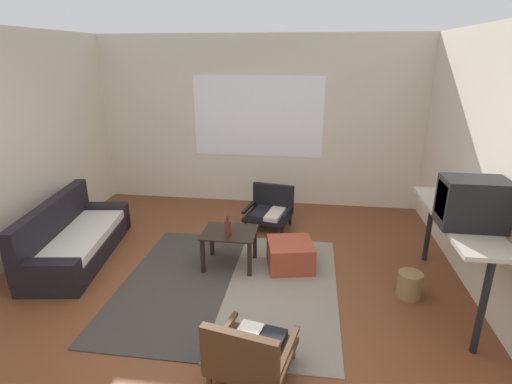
{
  "coord_description": "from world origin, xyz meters",
  "views": [
    {
      "loc": [
        0.87,
        -3.34,
        2.39
      ],
      "look_at": [
        0.29,
        0.76,
        0.95
      ],
      "focal_mm": 27.87,
      "sensor_mm": 36.0,
      "label": 1
    }
  ],
  "objects_px": {
    "armchair_striped_foreground": "(249,354)",
    "console_shelf": "(457,225)",
    "crt_television": "(472,203)",
    "clay_vase": "(452,195)",
    "wicker_basket": "(409,285)",
    "ottoman_orange": "(290,255)",
    "armchair_by_window": "(270,208)",
    "coffee_table": "(229,239)",
    "couch": "(74,240)",
    "glass_bottle": "(228,227)"
  },
  "relations": [
    {
      "from": "crt_television",
      "to": "clay_vase",
      "type": "distance_m",
      "value": 0.54
    },
    {
      "from": "console_shelf",
      "to": "wicker_basket",
      "type": "bearing_deg",
      "value": -174.99
    },
    {
      "from": "armchair_by_window",
      "to": "ottoman_orange",
      "type": "distance_m",
      "value": 1.24
    },
    {
      "from": "console_shelf",
      "to": "crt_television",
      "type": "height_order",
      "value": "crt_television"
    },
    {
      "from": "coffee_table",
      "to": "crt_television",
      "type": "xyz_separation_m",
      "value": [
        2.34,
        -0.59,
        0.79
      ]
    },
    {
      "from": "armchair_striped_foreground",
      "to": "crt_television",
      "type": "height_order",
      "value": "crt_television"
    },
    {
      "from": "armchair_striped_foreground",
      "to": "console_shelf",
      "type": "bearing_deg",
      "value": 37.22
    },
    {
      "from": "couch",
      "to": "clay_vase",
      "type": "height_order",
      "value": "clay_vase"
    },
    {
      "from": "armchair_by_window",
      "to": "armchair_striped_foreground",
      "type": "height_order",
      "value": "armchair_by_window"
    },
    {
      "from": "console_shelf",
      "to": "wicker_basket",
      "type": "height_order",
      "value": "console_shelf"
    },
    {
      "from": "armchair_by_window",
      "to": "armchair_striped_foreground",
      "type": "distance_m",
      "value": 2.97
    },
    {
      "from": "coffee_table",
      "to": "console_shelf",
      "type": "distance_m",
      "value": 2.41
    },
    {
      "from": "ottoman_orange",
      "to": "console_shelf",
      "type": "relative_size",
      "value": 0.29
    },
    {
      "from": "armchair_striped_foreground",
      "to": "ottoman_orange",
      "type": "height_order",
      "value": "armchair_striped_foreground"
    },
    {
      "from": "couch",
      "to": "coffee_table",
      "type": "height_order",
      "value": "couch"
    },
    {
      "from": "console_shelf",
      "to": "armchair_striped_foreground",
      "type": "bearing_deg",
      "value": -142.78
    },
    {
      "from": "clay_vase",
      "to": "glass_bottle",
      "type": "distance_m",
      "value": 2.38
    },
    {
      "from": "couch",
      "to": "clay_vase",
      "type": "bearing_deg",
      "value": -0.04
    },
    {
      "from": "armchair_by_window",
      "to": "crt_television",
      "type": "xyz_separation_m",
      "value": [
        1.99,
        -1.83,
        0.88
      ]
    },
    {
      "from": "armchair_striped_foreground",
      "to": "armchair_by_window",
      "type": "bearing_deg",
      "value": 93.17
    },
    {
      "from": "wicker_basket",
      "to": "armchair_by_window",
      "type": "bearing_deg",
      "value": 135.38
    },
    {
      "from": "armchair_striped_foreground",
      "to": "clay_vase",
      "type": "distance_m",
      "value": 2.59
    },
    {
      "from": "armchair_striped_foreground",
      "to": "ottoman_orange",
      "type": "xyz_separation_m",
      "value": [
        0.2,
        1.78,
        -0.1
      ]
    },
    {
      "from": "ottoman_orange",
      "to": "clay_vase",
      "type": "relative_size",
      "value": 1.7
    },
    {
      "from": "clay_vase",
      "to": "wicker_basket",
      "type": "relative_size",
      "value": 1.1
    },
    {
      "from": "armchair_striped_foreground",
      "to": "crt_television",
      "type": "xyz_separation_m",
      "value": [
        1.83,
        1.13,
        0.89
      ]
    },
    {
      "from": "wicker_basket",
      "to": "ottoman_orange",
      "type": "bearing_deg",
      "value": 161.34
    },
    {
      "from": "clay_vase",
      "to": "glass_bottle",
      "type": "bearing_deg",
      "value": -178.93
    },
    {
      "from": "armchair_striped_foreground",
      "to": "console_shelf",
      "type": "relative_size",
      "value": 0.41
    },
    {
      "from": "armchair_by_window",
      "to": "glass_bottle",
      "type": "relative_size",
      "value": 2.9
    },
    {
      "from": "armchair_by_window",
      "to": "console_shelf",
      "type": "distance_m",
      "value": 2.6
    },
    {
      "from": "armchair_striped_foreground",
      "to": "wicker_basket",
      "type": "bearing_deg",
      "value": 42.89
    },
    {
      "from": "wicker_basket",
      "to": "armchair_striped_foreground",
      "type": "bearing_deg",
      "value": -137.11
    },
    {
      "from": "ottoman_orange",
      "to": "console_shelf",
      "type": "distance_m",
      "value": 1.8
    },
    {
      "from": "armchair_striped_foreground",
      "to": "clay_vase",
      "type": "height_order",
      "value": "clay_vase"
    },
    {
      "from": "ottoman_orange",
      "to": "crt_television",
      "type": "relative_size",
      "value": 0.94
    },
    {
      "from": "couch",
      "to": "ottoman_orange",
      "type": "relative_size",
      "value": 3.75
    },
    {
      "from": "ottoman_orange",
      "to": "glass_bottle",
      "type": "relative_size",
      "value": 2.08
    },
    {
      "from": "armchair_striped_foreground",
      "to": "glass_bottle",
      "type": "bearing_deg",
      "value": 107.14
    },
    {
      "from": "coffee_table",
      "to": "console_shelf",
      "type": "xyz_separation_m",
      "value": [
        2.34,
        -0.34,
        0.47
      ]
    },
    {
      "from": "couch",
      "to": "coffee_table",
      "type": "relative_size",
      "value": 3.09
    },
    {
      "from": "couch",
      "to": "crt_television",
      "type": "bearing_deg",
      "value": -7.09
    },
    {
      "from": "couch",
      "to": "clay_vase",
      "type": "relative_size",
      "value": 6.37
    },
    {
      "from": "armchair_striped_foreground",
      "to": "ottoman_orange",
      "type": "distance_m",
      "value": 1.8
    },
    {
      "from": "couch",
      "to": "wicker_basket",
      "type": "distance_m",
      "value": 3.93
    },
    {
      "from": "armchair_striped_foreground",
      "to": "ottoman_orange",
      "type": "relative_size",
      "value": 1.41
    },
    {
      "from": "armchair_by_window",
      "to": "wicker_basket",
      "type": "height_order",
      "value": "armchair_by_window"
    },
    {
      "from": "coffee_table",
      "to": "crt_television",
      "type": "distance_m",
      "value": 2.54
    },
    {
      "from": "wicker_basket",
      "to": "console_shelf",
      "type": "bearing_deg",
      "value": 5.01
    },
    {
      "from": "armchair_striped_foreground",
      "to": "console_shelf",
      "type": "xyz_separation_m",
      "value": [
        1.83,
        1.39,
        0.56
      ]
    }
  ]
}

